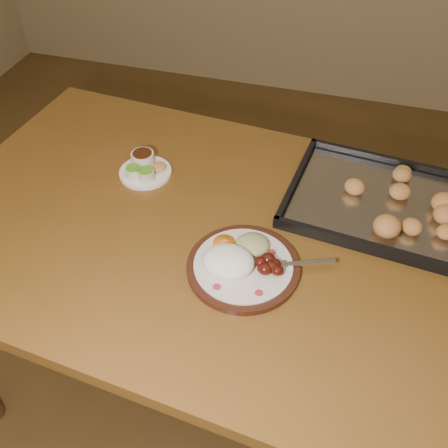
% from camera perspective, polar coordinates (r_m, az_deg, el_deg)
% --- Properties ---
extents(ground, '(4.00, 4.00, 0.00)m').
position_cam_1_polar(ground, '(1.84, -0.16, -16.31)').
color(ground, brown).
rests_on(ground, ground).
extents(dining_table, '(1.57, 1.03, 0.75)m').
position_cam_1_polar(dining_table, '(1.28, 0.45, -3.86)').
color(dining_table, brown).
rests_on(dining_table, ground).
extents(dinner_plate, '(0.32, 0.25, 0.06)m').
position_cam_1_polar(dinner_plate, '(1.11, 1.97, -4.43)').
color(dinner_plate, black).
rests_on(dinner_plate, dining_table).
extents(condiment_saucer, '(0.14, 0.14, 0.05)m').
position_cam_1_polar(condiment_saucer, '(1.38, -9.11, 6.33)').
color(condiment_saucer, white).
rests_on(condiment_saucer, dining_table).
extents(baking_tray, '(0.52, 0.41, 0.05)m').
position_cam_1_polar(baking_tray, '(1.32, 18.12, 2.32)').
color(baking_tray, black).
rests_on(baking_tray, dining_table).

